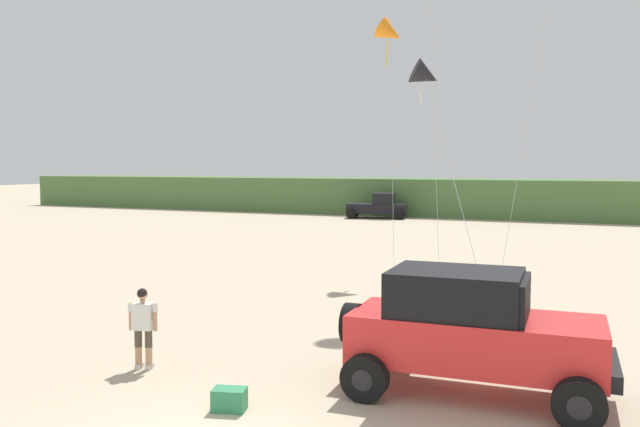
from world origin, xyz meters
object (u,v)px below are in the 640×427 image
Objects in this scene: distant_pickup at (378,206)px; kite_white_parafoil at (426,76)px; jeep at (471,329)px; person_watching at (143,324)px; kite_yellow_diamond at (391,33)px; cooler_box at (229,400)px.

kite_white_parafoil is (11.34, -29.45, 5.78)m from distant_pickup.
kite_white_parafoil reaches higher than jeep.
kite_yellow_diamond is at bearing 86.79° from person_watching.
jeep is 8.76× the size of cooler_box.
person_watching reaches higher than cooler_box.
cooler_box is (-3.58, -2.44, -1.01)m from jeep.
jeep is 0.50× the size of kite_yellow_diamond.
kite_yellow_diamond reaches higher than cooler_box.
kite_white_parafoil reaches higher than cooler_box.
jeep is 2.94× the size of person_watching.
kite_white_parafoil is (2.91, -5.77, -2.50)m from kite_yellow_diamond.
kite_yellow_diamond is (-2.01, 15.09, 9.03)m from cooler_box.
cooler_box is at bearing -95.52° from kite_white_parafoil.
person_watching is 10.62m from kite_white_parafoil.
kite_yellow_diamond reaches higher than kite_white_parafoil.
distant_pickup is 26.47m from kite_yellow_diamond.
distant_pickup is at bearing 111.10° from jeep.
cooler_box is (2.79, -1.21, -0.75)m from person_watching.
jeep is at bearing 18.38° from cooler_box.
kite_yellow_diamond reaches higher than jeep.
distant_pickup reaches higher than cooler_box.
kite_yellow_diamond is at bearing 113.83° from jeep.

